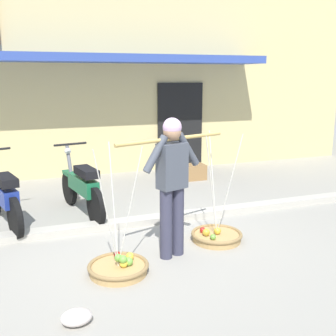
# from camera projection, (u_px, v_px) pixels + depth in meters

# --- Properties ---
(ground_plane) EXTENTS (90.00, 90.00, 0.00)m
(ground_plane) POSITION_uv_depth(u_px,v_px,m) (152.00, 242.00, 5.47)
(ground_plane) COLOR #9E998C
(sidewalk_curb) EXTENTS (20.00, 0.24, 0.10)m
(sidewalk_curb) POSITION_uv_depth(u_px,v_px,m) (137.00, 222.00, 6.10)
(sidewalk_curb) COLOR #BAB4A5
(sidewalk_curb) RESTS_ON ground
(fruit_vendor) EXTENTS (1.47, 0.50, 1.70)m
(fruit_vendor) POSITION_uv_depth(u_px,v_px,m) (172.00, 179.00, 4.85)
(fruit_vendor) COLOR #38384C
(fruit_vendor) RESTS_ON ground
(fruit_basket_left_side) EXTENTS (0.69, 0.69, 1.45)m
(fruit_basket_left_side) POSITION_uv_depth(u_px,v_px,m) (216.00, 235.00, 5.50)
(fruit_basket_left_side) COLOR tan
(fruit_basket_left_side) RESTS_ON ground
(fruit_basket_right_side) EXTENTS (0.69, 0.69, 1.45)m
(fruit_basket_right_side) POSITION_uv_depth(u_px,v_px,m) (119.00, 267.00, 4.59)
(fruit_basket_right_side) COLOR tan
(fruit_basket_right_side) RESTS_ON ground
(motorcycle_nearest_shop) EXTENTS (0.65, 1.78, 1.09)m
(motorcycle_nearest_shop) POSITION_uv_depth(u_px,v_px,m) (3.00, 197.00, 5.95)
(motorcycle_nearest_shop) COLOR black
(motorcycle_nearest_shop) RESTS_ON ground
(motorcycle_second_in_row) EXTENTS (0.56, 1.80, 1.09)m
(motorcycle_second_in_row) POSITION_uv_depth(u_px,v_px,m) (82.00, 187.00, 6.45)
(motorcycle_second_in_row) COLOR black
(motorcycle_second_in_row) RESTS_ON ground
(storefront_building) EXTENTS (13.00, 6.00, 4.20)m
(storefront_building) POSITION_uv_depth(u_px,v_px,m) (78.00, 78.00, 11.03)
(storefront_building) COLOR #DBC684
(storefront_building) RESTS_ON ground
(plastic_litter_bag) EXTENTS (0.28, 0.22, 0.14)m
(plastic_litter_bag) POSITION_uv_depth(u_px,v_px,m) (76.00, 317.00, 3.65)
(plastic_litter_bag) COLOR silver
(plastic_litter_bag) RESTS_ON ground
(wooden_crate) EXTENTS (0.44, 0.36, 0.32)m
(wooden_crate) POSITION_uv_depth(u_px,v_px,m) (194.00, 172.00, 8.76)
(wooden_crate) COLOR olive
(wooden_crate) RESTS_ON ground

